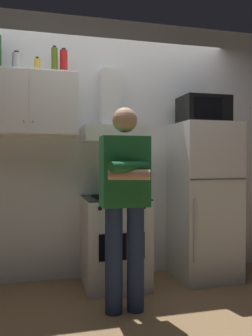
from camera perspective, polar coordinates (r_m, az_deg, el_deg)
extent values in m
plane|color=olive|center=(3.36, 0.00, -20.00)|extent=(7.00, 7.00, 0.00)
cube|color=white|center=(3.72, -2.29, 3.28)|extent=(4.80, 0.10, 2.70)
cube|color=white|center=(3.46, -15.64, 10.05)|extent=(0.90, 0.34, 0.60)
cube|color=white|center=(3.30, -19.69, 10.46)|extent=(0.43, 0.01, 0.58)
cube|color=white|center=(3.29, -11.72, 10.54)|extent=(0.43, 0.01, 0.58)
sphere|color=#B2B2B7|center=(3.25, -16.41, 7.41)|extent=(0.02, 0.02, 0.02)
sphere|color=#B2B2B7|center=(3.25, -14.99, 7.43)|extent=(0.02, 0.02, 0.02)
cube|color=white|center=(3.46, -1.87, -12.02)|extent=(0.60, 0.60, 0.85)
cube|color=black|center=(3.38, -1.88, -4.90)|extent=(0.59, 0.59, 0.01)
cube|color=black|center=(3.16, -0.65, -12.81)|extent=(0.42, 0.01, 0.24)
cylinder|color=black|center=(3.24, -3.67, -4.96)|extent=(0.16, 0.16, 0.01)
cylinder|color=black|center=(3.30, 0.79, -4.85)|extent=(0.16, 0.16, 0.01)
cylinder|color=black|center=(3.47, -4.41, -4.54)|extent=(0.16, 0.16, 0.01)
cylinder|color=black|center=(3.53, -0.23, -4.45)|extent=(0.16, 0.16, 0.01)
cylinder|color=black|center=(3.05, -4.30, -6.64)|extent=(0.04, 0.02, 0.04)
cylinder|color=black|center=(3.07, -1.89, -6.58)|extent=(0.04, 0.02, 0.04)
cylinder|color=black|center=(3.11, 0.64, -6.49)|extent=(0.04, 0.02, 0.04)
cylinder|color=black|center=(3.14, 2.95, -6.40)|extent=(0.04, 0.02, 0.04)
cube|color=white|center=(3.45, -2.17, 5.51)|extent=(0.60, 0.44, 0.15)
cube|color=white|center=(3.63, -2.65, 11.26)|extent=(0.20, 0.16, 0.60)
cube|color=silver|center=(3.71, 12.66, -5.25)|extent=(0.60, 0.60, 1.60)
cube|color=#4C4C4C|center=(3.43, 14.98, -1.78)|extent=(0.59, 0.01, 0.01)
cylinder|color=silver|center=(3.36, 11.26, -10.07)|extent=(0.02, 0.02, 0.60)
cube|color=black|center=(3.74, 12.59, 9.24)|extent=(0.48, 0.36, 0.28)
cube|color=black|center=(3.56, 13.37, 9.64)|extent=(0.30, 0.01, 0.20)
cylinder|color=navy|center=(2.86, -2.02, -14.85)|extent=(0.14, 0.14, 0.85)
cylinder|color=navy|center=(2.90, 1.57, -14.61)|extent=(0.14, 0.14, 0.85)
cube|color=#1E6633|center=(2.77, -0.21, -0.58)|extent=(0.38, 0.20, 0.56)
cylinder|color=#1E6633|center=(2.63, 0.53, 0.20)|extent=(0.33, 0.17, 0.08)
cylinder|color=tan|center=(2.64, 0.53, -1.11)|extent=(0.33, 0.17, 0.08)
sphere|color=tan|center=(2.79, -0.21, 7.88)|extent=(0.20, 0.20, 0.20)
cylinder|color=#B7BABF|center=(3.29, 0.79, -3.86)|extent=(0.18, 0.18, 0.10)
cylinder|color=black|center=(3.26, -1.14, -3.28)|extent=(0.05, 0.01, 0.01)
cylinder|color=black|center=(3.32, 2.69, -3.20)|extent=(0.05, 0.01, 0.01)
cylinder|color=red|center=(3.54, -10.20, 16.70)|extent=(0.07, 0.07, 0.23)
cylinder|color=black|center=(3.58, -10.20, 18.61)|extent=(0.04, 0.04, 0.02)
cylinder|color=#B2B5BA|center=(3.56, -17.53, 16.17)|extent=(0.08, 0.08, 0.18)
cylinder|color=black|center=(3.59, -17.54, 17.69)|extent=(0.05, 0.05, 0.02)
cylinder|color=gold|center=(3.55, -14.39, 15.88)|extent=(0.06, 0.06, 0.14)
cylinder|color=black|center=(3.57, -14.39, 17.09)|extent=(0.03, 0.03, 0.02)
cylinder|color=#4C6B19|center=(3.54, -11.67, 16.86)|extent=(0.06, 0.06, 0.24)
cylinder|color=black|center=(3.57, -11.68, 18.89)|extent=(0.03, 0.03, 0.02)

